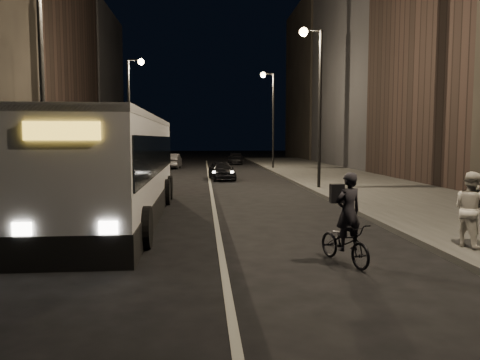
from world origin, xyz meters
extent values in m
plane|color=black|center=(0.00, 0.00, 0.00)|extent=(180.00, 180.00, 0.00)
cube|color=#363634|center=(8.50, 14.00, 0.08)|extent=(7.00, 70.00, 0.16)
cube|color=#363634|center=(-8.50, 14.00, 0.08)|extent=(7.00, 70.00, 0.16)
cube|color=black|center=(16.00, 27.50, 10.50)|extent=(8.00, 61.00, 21.00)
cube|color=black|center=(-16.00, 28.50, 11.00)|extent=(8.00, 61.00, 22.00)
cylinder|color=black|center=(5.60, 12.00, 4.16)|extent=(0.16, 0.16, 8.00)
cube|color=black|center=(5.15, 12.00, 8.16)|extent=(0.90, 0.08, 0.08)
sphere|color=#FFD18C|center=(4.70, 12.00, 8.06)|extent=(0.44, 0.44, 0.44)
cylinder|color=black|center=(5.60, 28.00, 4.16)|extent=(0.16, 0.16, 8.00)
cube|color=black|center=(5.15, 28.00, 8.16)|extent=(0.90, 0.08, 0.08)
sphere|color=#FFD18C|center=(4.70, 28.00, 8.06)|extent=(0.44, 0.44, 0.44)
cylinder|color=black|center=(-5.60, 4.00, 4.16)|extent=(0.16, 0.16, 8.00)
cylinder|color=black|center=(-5.60, 22.00, 4.16)|extent=(0.16, 0.16, 8.00)
cube|color=black|center=(-5.15, 22.00, 8.16)|extent=(0.90, 0.08, 0.08)
sphere|color=#FFD18C|center=(-4.70, 22.00, 8.06)|extent=(0.44, 0.44, 0.44)
cube|color=silver|center=(-3.24, 4.05, 1.69)|extent=(2.75, 12.69, 3.38)
cube|color=black|center=(-3.24, 4.05, 2.16)|extent=(2.83, 12.27, 1.21)
cube|color=silver|center=(-3.24, 4.05, 3.33)|extent=(2.77, 12.69, 0.19)
cube|color=gold|center=(-3.18, -2.29, 2.85)|extent=(1.48, 0.14, 0.37)
cylinder|color=black|center=(-4.52, -0.40, 0.53)|extent=(0.38, 1.06, 1.06)
cylinder|color=black|center=(-1.88, -0.38, 0.53)|extent=(0.38, 1.06, 1.06)
cylinder|color=black|center=(-4.59, 8.05, 0.53)|extent=(0.38, 1.06, 1.06)
cylinder|color=black|center=(-1.95, 8.07, 0.53)|extent=(0.38, 1.06, 1.06)
imported|color=black|center=(2.63, -2.09, 0.45)|extent=(1.11, 1.83, 0.91)
imported|color=black|center=(2.63, -2.29, 1.17)|extent=(0.70, 0.56, 1.66)
imported|color=beige|center=(5.83, -1.47, 1.05)|extent=(0.88, 1.02, 1.78)
imported|color=black|center=(0.80, 18.61, 0.61)|extent=(1.89, 3.75, 1.23)
imported|color=#3C3B3E|center=(-3.20, 30.61, 0.66)|extent=(1.61, 4.09, 1.33)
imported|color=black|center=(3.01, 37.13, 0.59)|extent=(2.04, 4.18, 1.17)
camera|label=1|loc=(-0.41, -11.82, 2.71)|focal=35.00mm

